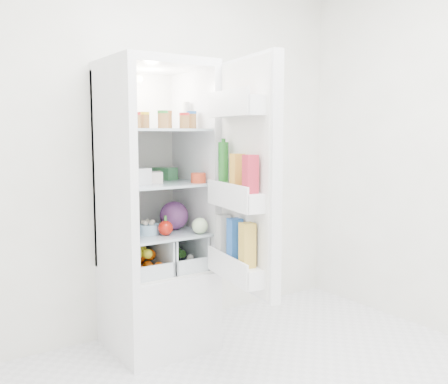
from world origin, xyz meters
TOP-DOWN VIEW (x-y plane):
  - room_walls at (0.00, 0.00)m, footprint 3.02×3.02m
  - refrigerator at (-0.20, 1.25)m, footprint 0.60×0.60m
  - shelf_low at (-0.20, 1.19)m, footprint 0.49×0.53m
  - shelf_mid at (-0.20, 1.19)m, footprint 0.49×0.53m
  - shelf_top at (-0.20, 1.19)m, footprint 0.49×0.53m
  - crisper_left at (-0.32, 1.19)m, footprint 0.23×0.46m
  - crisper_right at (-0.08, 1.19)m, footprint 0.23×0.46m
  - condiment_jars at (-0.22, 1.10)m, footprint 0.46×0.32m
  - squeeze_bottle at (0.01, 1.19)m, footprint 0.06×0.06m
  - tub_white at (-0.37, 1.15)m, footprint 0.18×0.18m
  - tub_cream at (-0.24, 1.17)m, footprint 0.15×0.15m
  - tin_red at (-0.01, 1.01)m, footprint 0.11×0.11m
  - tub_green at (-0.07, 1.32)m, footprint 0.15×0.17m
  - red_cabbage at (-0.08, 1.19)m, footprint 0.18×0.18m
  - bell_pepper at (-0.22, 1.05)m, footprint 0.09×0.09m
  - mushroom_bowl at (-0.29, 1.14)m, footprint 0.16×0.16m
  - salad_bag at (-0.02, 0.97)m, footprint 0.10×0.10m
  - citrus_pile at (-0.32, 1.16)m, footprint 0.20×0.31m
  - veg_pile at (-0.07, 1.18)m, footprint 0.16×0.30m
  - fridge_door at (0.05, 0.61)m, footprint 0.26×0.60m

SIDE VIEW (x-z plane):
  - veg_pile at x=-0.07m, z-range 0.51..0.61m
  - citrus_pile at x=-0.32m, z-range 0.50..0.66m
  - crisper_left at x=-0.32m, z-range 0.50..0.72m
  - crisper_right at x=-0.08m, z-range 0.50..0.72m
  - refrigerator at x=-0.20m, z-range -0.23..1.57m
  - shelf_low at x=-0.20m, z-range 0.73..0.75m
  - mushroom_bowl at x=-0.29m, z-range 0.75..0.81m
  - bell_pepper at x=-0.22m, z-range 0.75..0.84m
  - salad_bag at x=-0.02m, z-range 0.75..0.85m
  - red_cabbage at x=-0.08m, z-range 0.75..0.93m
  - shelf_mid at x=-0.20m, z-range 1.04..1.06m
  - tin_red at x=-0.01m, z-range 1.06..1.12m
  - tub_cream at x=-0.24m, z-range 1.06..1.13m
  - fridge_door at x=0.05m, z-range 0.44..1.74m
  - tub_green at x=-0.07m, z-range 1.06..1.14m
  - tub_white at x=-0.37m, z-range 1.06..1.15m
  - shelf_top at x=-0.20m, z-range 1.37..1.39m
  - condiment_jars at x=-0.22m, z-range 1.39..1.47m
  - squeeze_bottle at x=0.01m, z-range 1.39..1.56m
  - room_walls at x=0.00m, z-range 0.29..2.90m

